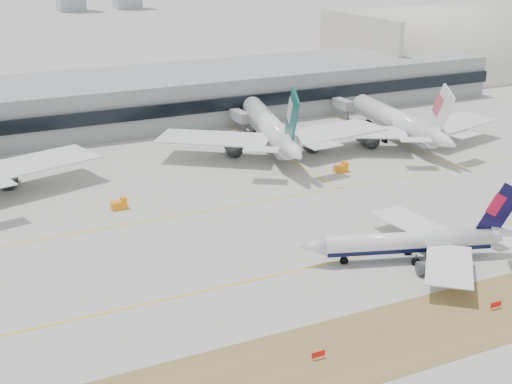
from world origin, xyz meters
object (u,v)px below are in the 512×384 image
hangar (442,75)px  widebody_china_air (399,123)px  widebody_cathay (271,129)px  terminal (103,102)px  taxiing_airliner (417,242)px

hangar → widebody_china_air: bearing=-136.1°
widebody_cathay → terminal: bearing=49.7°
taxiing_airliner → hangar: 192.96m
widebody_cathay → widebody_china_air: size_ratio=1.05×
widebody_cathay → terminal: 60.78m
widebody_china_air → taxiing_airliner: bearing=154.0°
taxiing_airliner → terminal: size_ratio=0.16×
terminal → hangar: 156.05m
widebody_china_air → terminal: size_ratio=0.22×
taxiing_airliner → widebody_cathay: widebody_cathay is taller
taxiing_airliner → widebody_china_air: (45.57, 67.85, 2.29)m
taxiing_airliner → hangar: size_ratio=0.48×
taxiing_airliner → widebody_china_air: widebody_china_air is taller
widebody_china_air → hangar: bearing=-38.3°
taxiing_airliner → widebody_china_air: 81.76m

